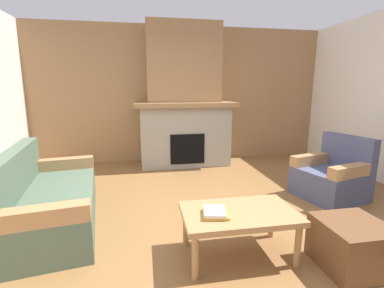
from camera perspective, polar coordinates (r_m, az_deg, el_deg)
ground at (r=3.09m, az=6.01°, el=-17.13°), size 9.00×9.00×0.00m
wall_back_wood_panel at (r=5.66m, az=-2.24°, el=10.27°), size 6.00×0.12×2.70m
fireplace at (r=5.29m, az=-1.66°, el=8.15°), size 1.90×0.82×2.70m
couch at (r=3.40m, az=-28.30°, el=-10.50°), size 1.11×1.91×0.85m
armchair at (r=4.22m, az=27.55°, el=-6.14°), size 0.93×0.93×0.85m
coffee_table at (r=2.50m, az=9.88°, el=-14.90°), size 1.00×0.60×0.43m
ottoman at (r=2.76m, az=30.69°, el=-17.88°), size 0.52×0.52×0.40m
book_stack_near_edge at (r=2.36m, az=4.91°, el=-14.31°), size 0.24×0.25×0.05m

